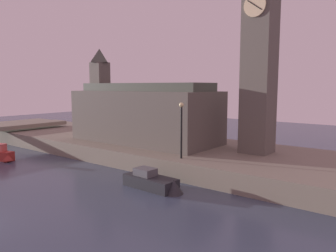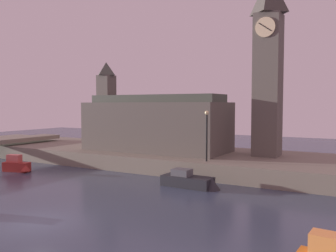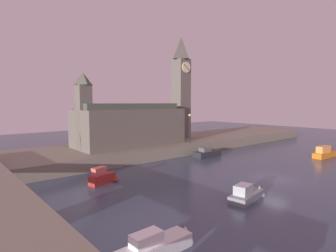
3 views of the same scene
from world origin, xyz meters
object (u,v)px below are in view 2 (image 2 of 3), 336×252
boat_dinghy_red (17,165)px  boat_barge_dark (193,181)px  clock_tower (268,62)px  parliament_hall (154,123)px  streetlamp (207,130)px

boat_dinghy_red → boat_barge_dark: (17.35, 2.26, -0.11)m
clock_tower → boat_dinghy_red: (-20.62, -11.66, -9.72)m
parliament_hall → streetlamp: (7.94, -4.29, -0.21)m
clock_tower → streetlamp: clock_tower is taller
parliament_hall → boat_barge_dark: parliament_hall is taller
boat_dinghy_red → boat_barge_dark: 17.50m
streetlamp → boat_barge_dark: size_ratio=0.91×
streetlamp → boat_dinghy_red: streetlamp is taller
clock_tower → parliament_hall: size_ratio=1.12×
streetlamp → boat_barge_dark: 5.15m
clock_tower → streetlamp: 9.23m
streetlamp → parliament_hall: bearing=151.6°
streetlamp → boat_dinghy_red: size_ratio=1.39×
boat_barge_dark → parliament_hall: bearing=136.7°
streetlamp → boat_barge_dark: streetlamp is taller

